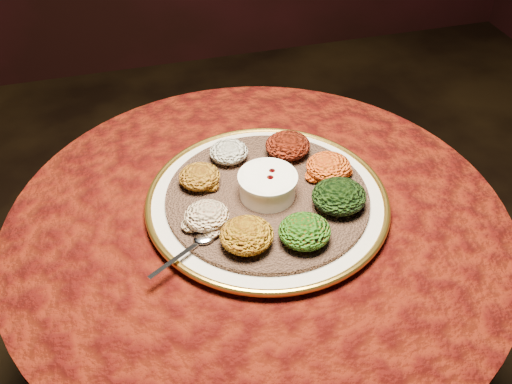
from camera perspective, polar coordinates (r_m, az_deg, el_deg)
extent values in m
cylinder|color=black|center=(1.39, 0.18, -14.40)|extent=(0.12, 0.12, 0.68)
cylinder|color=black|center=(1.11, 0.22, -3.85)|extent=(0.80, 0.80, 0.04)
cylinder|color=#460E05|center=(1.21, 0.21, -8.68)|extent=(0.93, 0.93, 0.34)
cylinder|color=#460E05|center=(1.09, 0.23, -2.85)|extent=(0.96, 0.96, 0.01)
cylinder|color=beige|center=(1.10, 1.13, -1.03)|extent=(0.52, 0.52, 0.02)
torus|color=#BA8B2E|center=(1.10, 1.14, -0.76)|extent=(0.47, 0.47, 0.01)
cylinder|color=brown|center=(1.09, 1.14, -0.49)|extent=(0.40, 0.40, 0.01)
cylinder|color=white|center=(1.07, 1.16, 0.65)|extent=(0.11, 0.11, 0.05)
cylinder|color=white|center=(1.06, 1.18, 1.51)|extent=(0.11, 0.11, 0.01)
cylinder|color=#671A05|center=(1.06, 1.17, 1.22)|extent=(0.09, 0.09, 0.01)
ellipsoid|color=silver|center=(1.00, -5.22, -4.65)|extent=(0.04, 0.03, 0.01)
cube|color=silver|center=(0.97, -8.25, -6.80)|extent=(0.10, 0.06, 0.00)
ellipsoid|color=beige|center=(1.16, -2.74, 4.03)|extent=(0.08, 0.08, 0.04)
ellipsoid|color=black|center=(1.18, 3.20, 4.66)|extent=(0.09, 0.09, 0.04)
ellipsoid|color=#B1780E|center=(1.13, 7.26, 2.54)|extent=(0.09, 0.08, 0.04)
ellipsoid|color=black|center=(1.06, 8.30, -0.41)|extent=(0.10, 0.10, 0.05)
ellipsoid|color=#A1380A|center=(0.99, 4.88, -3.93)|extent=(0.09, 0.09, 0.04)
ellipsoid|color=#A8740E|center=(0.98, -0.93, -4.33)|extent=(0.09, 0.09, 0.05)
ellipsoid|color=maroon|center=(1.02, -4.95, -2.38)|extent=(0.08, 0.08, 0.04)
ellipsoid|color=#A16813|center=(1.11, -5.68, 1.55)|extent=(0.08, 0.08, 0.04)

